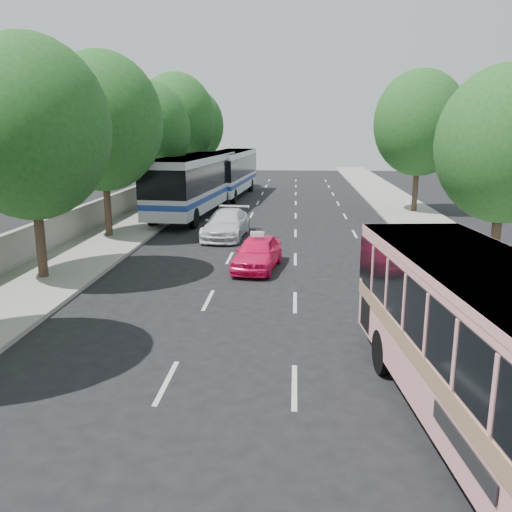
# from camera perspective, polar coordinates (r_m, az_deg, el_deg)

# --- Properties ---
(ground) EXTENTS (120.00, 120.00, 0.00)m
(ground) POSITION_cam_1_polar(r_m,az_deg,el_deg) (14.30, 0.02, -9.83)
(ground) COLOR black
(ground) RESTS_ON ground
(sidewalk_left) EXTENTS (4.00, 90.00, 0.15)m
(sidewalk_left) POSITION_cam_1_polar(r_m,az_deg,el_deg) (34.87, -11.65, 3.96)
(sidewalk_left) COLOR #9E998E
(sidewalk_left) RESTS_ON ground
(sidewalk_right) EXTENTS (4.00, 90.00, 0.12)m
(sidewalk_right) POSITION_cam_1_polar(r_m,az_deg,el_deg) (34.41, 16.80, 3.51)
(sidewalk_right) COLOR #9E998E
(sidewalk_right) RESTS_ON ground
(low_wall) EXTENTS (0.30, 90.00, 1.50)m
(low_wall) POSITION_cam_1_polar(r_m,az_deg,el_deg) (35.28, -14.54, 5.27)
(low_wall) COLOR #9E998E
(low_wall) RESTS_ON sidewalk_left
(tree_left_b) EXTENTS (5.70, 5.70, 8.88)m
(tree_left_b) POSITION_cam_1_polar(r_m,az_deg,el_deg) (21.23, -22.64, 12.89)
(tree_left_b) COLOR #38281E
(tree_left_b) RESTS_ON ground
(tree_left_c) EXTENTS (6.00, 6.00, 9.35)m
(tree_left_c) POSITION_cam_1_polar(r_m,az_deg,el_deg) (28.69, -15.81, 13.89)
(tree_left_c) COLOR #38281E
(tree_left_c) RESTS_ON ground
(tree_left_d) EXTENTS (5.52, 5.52, 8.60)m
(tree_left_d) POSITION_cam_1_polar(r_m,az_deg,el_deg) (36.30, -11.27, 13.16)
(tree_left_d) COLOR #38281E
(tree_left_d) RESTS_ON ground
(tree_left_e) EXTENTS (6.30, 6.30, 9.82)m
(tree_left_e) POSITION_cam_1_polar(r_m,az_deg,el_deg) (44.06, -8.39, 14.31)
(tree_left_e) COLOR #38281E
(tree_left_e) RESTS_ON ground
(tree_left_f) EXTENTS (5.88, 5.88, 9.16)m
(tree_left_f) POSITION_cam_1_polar(r_m,az_deg,el_deg) (51.94, -6.66, 13.73)
(tree_left_f) COLOR #38281E
(tree_left_f) RESTS_ON ground
(tree_right_near) EXTENTS (5.10, 5.10, 7.95)m
(tree_right_near) POSITION_cam_1_polar(r_m,az_deg,el_deg) (22.46, 25.05, 11.07)
(tree_right_near) COLOR #38281E
(tree_right_near) RESTS_ON ground
(tree_right_far) EXTENTS (6.00, 6.00, 9.35)m
(tree_right_far) POSITION_cam_1_polar(r_m,az_deg,el_deg) (37.93, 17.01, 13.58)
(tree_right_far) COLOR #38281E
(tree_right_far) RESTS_ON ground
(pink_bus) EXTENTS (3.62, 10.27, 3.21)m
(pink_bus) POSITION_cam_1_polar(r_m,az_deg,el_deg) (10.43, 23.98, -8.28)
(pink_bus) COLOR pink
(pink_bus) RESTS_ON ground
(pink_taxi) EXTENTS (2.12, 4.16, 1.36)m
(pink_taxi) POSITION_cam_1_polar(r_m,az_deg,el_deg) (21.98, 0.15, 0.36)
(pink_taxi) COLOR #FF1660
(pink_taxi) RESTS_ON ground
(white_pickup) EXTENTS (2.34, 5.06, 1.43)m
(white_pickup) POSITION_cam_1_polar(r_m,az_deg,el_deg) (28.33, -3.15, 3.38)
(white_pickup) COLOR silver
(white_pickup) RESTS_ON ground
(tour_coach_front) EXTENTS (3.94, 13.06, 3.85)m
(tour_coach_front) POSITION_cam_1_polar(r_m,az_deg,el_deg) (35.50, -6.54, 7.96)
(tour_coach_front) COLOR silver
(tour_coach_front) RESTS_ON ground
(tour_coach_rear) EXTENTS (3.58, 12.57, 3.71)m
(tour_coach_rear) POSITION_cam_1_polar(r_m,az_deg,el_deg) (45.15, -2.83, 9.08)
(tour_coach_rear) COLOR silver
(tour_coach_rear) RESTS_ON ground
(taxi_roof_sign) EXTENTS (0.57, 0.25, 0.18)m
(taxi_roof_sign) POSITION_cam_1_polar(r_m,az_deg,el_deg) (21.82, 0.15, 2.33)
(taxi_roof_sign) COLOR silver
(taxi_roof_sign) RESTS_ON pink_taxi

